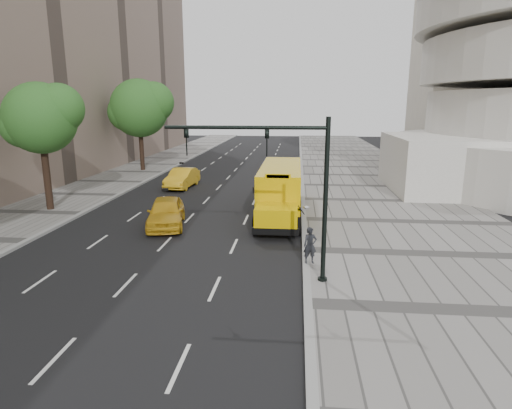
# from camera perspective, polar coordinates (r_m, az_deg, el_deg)

# --- Properties ---
(ground) EXTENTS (140.00, 140.00, 0.00)m
(ground) POSITION_cam_1_polar(r_m,az_deg,el_deg) (26.36, -6.75, -1.87)
(ground) COLOR black
(ground) RESTS_ON ground
(sidewalk_museum) EXTENTS (12.00, 140.00, 0.15)m
(sidewalk_museum) POSITION_cam_1_polar(r_m,az_deg,el_deg) (26.56, 19.47, -2.27)
(sidewalk_museum) COLOR gray
(sidewalk_museum) RESTS_ON ground
(sidewalk_far) EXTENTS (6.00, 140.00, 0.15)m
(sidewalk_far) POSITION_cam_1_polar(r_m,az_deg,el_deg) (30.60, -27.33, -1.02)
(sidewalk_far) COLOR gray
(sidewalk_far) RESTS_ON ground
(curb_museum) EXTENTS (0.30, 140.00, 0.15)m
(curb_museum) POSITION_cam_1_polar(r_m,az_deg,el_deg) (25.77, 6.41, -2.04)
(curb_museum) COLOR gray
(curb_museum) RESTS_ON ground
(curb_far) EXTENTS (0.30, 140.00, 0.15)m
(curb_far) POSITION_cam_1_polar(r_m,az_deg,el_deg) (29.09, -22.35, -1.20)
(curb_far) COLOR gray
(curb_far) RESTS_ON ground
(tree_b) EXTENTS (4.98, 4.43, 8.19)m
(tree_b) POSITION_cam_1_polar(r_m,az_deg,el_deg) (30.28, -26.69, 10.32)
(tree_b) COLOR black
(tree_b) RESTS_ON ground
(tree_c) EXTENTS (6.53, 5.81, 9.33)m
(tree_c) POSITION_cam_1_polar(r_m,az_deg,el_deg) (45.74, -15.19, 12.35)
(tree_c) COLOR black
(tree_c) RESTS_ON ground
(school_bus) EXTENTS (2.96, 11.56, 3.19)m
(school_bus) POSITION_cam_1_polar(r_m,az_deg,el_deg) (27.32, 3.30, 2.53)
(school_bus) COLOR #DAAE02
(school_bus) RESTS_ON ground
(taxi_near) EXTENTS (2.95, 5.18, 1.66)m
(taxi_near) POSITION_cam_1_polar(r_m,az_deg,el_deg) (24.88, -11.90, -1.01)
(taxi_near) COLOR gold
(taxi_near) RESTS_ON ground
(taxi_far) EXTENTS (2.03, 4.96, 1.60)m
(taxi_far) POSITION_cam_1_polar(r_m,az_deg,el_deg) (36.34, -9.82, 3.50)
(taxi_far) COLOR gold
(taxi_far) RESTS_ON ground
(pedestrian) EXTENTS (0.65, 0.50, 1.59)m
(pedestrian) POSITION_cam_1_polar(r_m,az_deg,el_deg) (18.51, 7.23, -5.42)
(pedestrian) COLOR #25272B
(pedestrian) RESTS_ON sidewalk_museum
(traffic_signal) EXTENTS (6.18, 0.36, 6.40)m
(traffic_signal) POSITION_cam_1_polar(r_m,az_deg,el_deg) (15.95, 4.28, 3.31)
(traffic_signal) COLOR black
(traffic_signal) RESTS_ON ground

